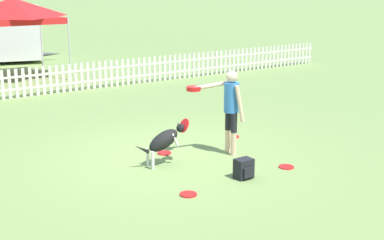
{
  "coord_description": "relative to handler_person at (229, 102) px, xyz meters",
  "views": [
    {
      "loc": [
        -5.18,
        -8.14,
        3.18
      ],
      "look_at": [
        0.15,
        -0.44,
        0.77
      ],
      "focal_mm": 50.0,
      "sensor_mm": 36.0,
      "label": 1
    }
  ],
  "objects": [
    {
      "name": "ground_plane",
      "position": [
        -0.94,
        0.52,
        -1.01
      ],
      "size": [
        240.0,
        240.0,
        0.0
      ],
      "primitive_type": "plane",
      "color": "olive"
    },
    {
      "name": "handler_person",
      "position": [
        0.0,
        0.0,
        0.0
      ],
      "size": [
        0.93,
        0.75,
        1.61
      ],
      "rotation": [
        0.0,
        0.0,
        1.46
      ],
      "color": "beige",
      "rests_on": "ground_plane"
    },
    {
      "name": "leaping_dog",
      "position": [
        -1.33,
        0.14,
        -0.54
      ],
      "size": [
        1.07,
        0.38,
        0.81
      ],
      "rotation": [
        0.0,
        0.0,
        -1.68
      ],
      "color": "black",
      "rests_on": "ground_plane"
    },
    {
      "name": "frisbee_near_handler",
      "position": [
        -1.78,
        -1.26,
        -1.0
      ],
      "size": [
        0.27,
        0.27,
        0.02
      ],
      "color": "red",
      "rests_on": "ground_plane"
    },
    {
      "name": "frisbee_near_dog",
      "position": [
        0.8,
        0.84,
        -1.0
      ],
      "size": [
        0.27,
        0.27,
        0.02
      ],
      "color": "red",
      "rests_on": "ground_plane"
    },
    {
      "name": "frisbee_midfield",
      "position": [
        -1.0,
        0.7,
        -1.0
      ],
      "size": [
        0.27,
        0.27,
        0.02
      ],
      "color": "red",
      "rests_on": "ground_plane"
    },
    {
      "name": "frisbee_far_scatter",
      "position": [
        0.36,
        -1.21,
        -1.0
      ],
      "size": [
        0.27,
        0.27,
        0.02
      ],
      "color": "red",
      "rests_on": "ground_plane"
    },
    {
      "name": "backpack_on_grass",
      "position": [
        -0.6,
        -1.19,
        -0.84
      ],
      "size": [
        0.29,
        0.26,
        0.34
      ],
      "color": "black",
      "rests_on": "ground_plane"
    },
    {
      "name": "picket_fence",
      "position": [
        -0.94,
        7.43,
        -0.59
      ],
      "size": [
        22.28,
        0.04,
        0.83
      ],
      "color": "silver",
      "rests_on": "ground_plane"
    },
    {
      "name": "canopy_tent_main",
      "position": [
        -0.72,
        10.6,
        1.27
      ],
      "size": [
        2.75,
        2.75,
        2.7
      ],
      "color": "silver",
      "rests_on": "ground_plane"
    }
  ]
}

